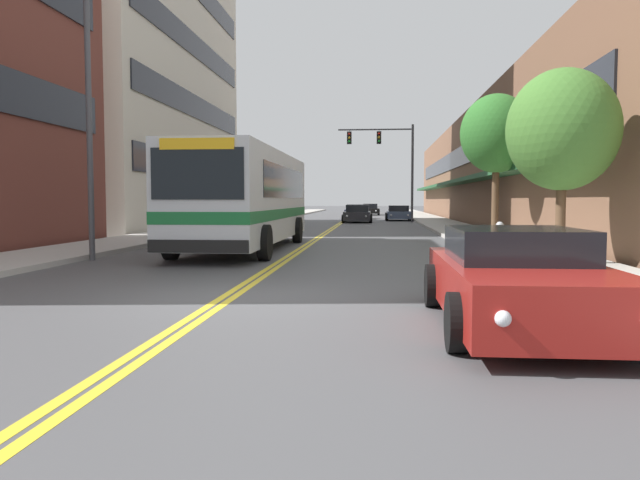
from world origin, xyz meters
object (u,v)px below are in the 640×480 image
(car_beige_parked_left_mid, at_px, (262,218))
(car_slate_blue_parked_right_mid, at_px, (398,213))
(street_tree_right_near, at_px, (563,130))
(street_tree_right_mid, at_px, (496,134))
(car_navy_moving_third, at_px, (356,212))
(car_red_parked_right_foreground, at_px, (517,280))
(car_charcoal_moving_lead, at_px, (357,214))
(street_lamp_left_near, at_px, (99,77))
(fire_hydrant, at_px, (499,238))
(city_bus, at_px, (247,195))
(car_champagne_parked_left_near, at_px, (280,214))
(car_black_moving_second, at_px, (370,210))
(traffic_signal_mast, at_px, (388,153))

(car_beige_parked_left_mid, distance_m, car_slate_blue_parked_right_mid, 16.36)
(street_tree_right_near, distance_m, street_tree_right_mid, 8.90)
(car_navy_moving_third, height_order, street_tree_right_near, street_tree_right_near)
(car_slate_blue_parked_right_mid, bearing_deg, car_red_parked_right_foreground, -89.96)
(car_beige_parked_left_mid, xyz_separation_m, car_charcoal_moving_lead, (5.50, 9.19, -0.00))
(street_lamp_left_near, height_order, fire_hydrant, street_lamp_left_near)
(street_tree_right_near, bearing_deg, car_red_parked_right_foreground, -109.88)
(car_red_parked_right_foreground, distance_m, car_navy_moving_third, 46.68)
(city_bus, xyz_separation_m, car_red_parked_right_foreground, (6.24, -12.62, -1.22))
(car_slate_blue_parked_right_mid, bearing_deg, car_champagne_parked_left_near, -140.57)
(street_tree_right_near, bearing_deg, car_charcoal_moving_lead, 100.65)
(car_black_moving_second, relative_size, traffic_signal_mast, 0.67)
(street_tree_right_mid, bearing_deg, traffic_signal_mast, 99.32)
(car_charcoal_moving_lead, relative_size, car_navy_moving_third, 1.02)
(car_beige_parked_left_mid, xyz_separation_m, car_navy_moving_third, (5.13, 17.54, 0.00))
(city_bus, relative_size, street_tree_right_near, 2.52)
(traffic_signal_mast, bearing_deg, fire_hydrant, -85.03)
(car_red_parked_right_foreground, height_order, car_navy_moving_third, car_red_parked_right_foreground)
(street_lamp_left_near, height_order, street_tree_right_near, street_lamp_left_near)
(car_red_parked_right_foreground, bearing_deg, car_beige_parked_left_mid, 106.77)
(car_black_moving_second, bearing_deg, car_charcoal_moving_lead, -91.95)
(car_red_parked_right_foreground, xyz_separation_m, street_tree_right_near, (2.59, 7.17, 2.73))
(car_red_parked_right_foreground, relative_size, car_navy_moving_third, 1.10)
(car_slate_blue_parked_right_mid, distance_m, car_navy_moving_third, 5.14)
(car_red_parked_right_foreground, height_order, street_tree_right_mid, street_tree_right_mid)
(car_beige_parked_left_mid, xyz_separation_m, street_lamp_left_near, (-0.66, -20.81, 4.40))
(car_slate_blue_parked_right_mid, height_order, fire_hydrant, car_slate_blue_parked_right_mid)
(city_bus, relative_size, traffic_signal_mast, 1.63)
(car_navy_moving_third, xyz_separation_m, fire_hydrant, (5.16, -37.32, 0.01))
(street_tree_right_near, xyz_separation_m, street_tree_right_mid, (0.09, 8.86, 0.83))
(car_champagne_parked_left_near, xyz_separation_m, car_charcoal_moving_lead, (5.47, 2.48, -0.05))
(city_bus, bearing_deg, car_beige_parked_left_mid, 98.66)
(car_champagne_parked_left_near, distance_m, car_navy_moving_third, 11.97)
(car_beige_parked_left_mid, distance_m, street_tree_right_mid, 17.65)
(car_beige_parked_left_mid, relative_size, car_red_parked_right_foreground, 0.90)
(car_slate_blue_parked_right_mid, relative_size, traffic_signal_mast, 0.67)
(street_lamp_left_near, bearing_deg, car_charcoal_moving_lead, 78.40)
(street_tree_right_near, relative_size, street_tree_right_mid, 0.84)
(city_bus, bearing_deg, car_black_moving_second, 85.52)
(car_black_moving_second, bearing_deg, car_champagne_parked_left_near, -104.04)
(city_bus, height_order, street_tree_right_near, street_tree_right_near)
(car_navy_moving_third, distance_m, fire_hydrant, 37.68)
(car_charcoal_moving_lead, height_order, street_lamp_left_near, street_lamp_left_near)
(street_tree_right_near, bearing_deg, car_navy_moving_third, 98.96)
(car_red_parked_right_foreground, xyz_separation_m, car_slate_blue_parked_right_mid, (-0.03, 42.86, -0.05))
(car_champagne_parked_left_near, bearing_deg, city_bus, -83.89)
(city_bus, height_order, car_red_parked_right_foreground, city_bus)
(car_charcoal_moving_lead, height_order, traffic_signal_mast, traffic_signal_mast)
(car_charcoal_moving_lead, xyz_separation_m, car_black_moving_second, (0.76, 22.45, -0.02))
(car_beige_parked_left_mid, bearing_deg, car_navy_moving_third, 73.71)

